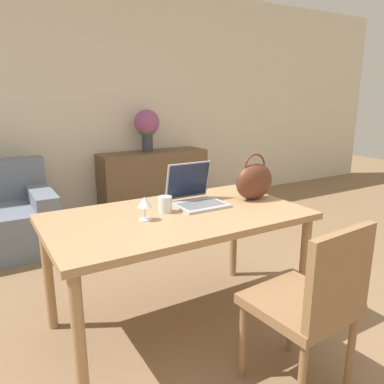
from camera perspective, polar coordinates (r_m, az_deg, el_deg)
ground_plane at (r=2.21m, az=8.30°, el=-25.76°), size 14.00×14.00×0.00m
wall_back at (r=4.60m, az=-17.23°, el=12.95°), size 10.00×0.06×2.70m
dining_table at (r=2.26m, az=-2.21°, el=-5.24°), size 1.53×0.86×0.74m
chair at (r=1.88m, az=17.83°, el=-15.39°), size 0.47×0.47×0.88m
sideboard at (r=4.75m, az=-5.85°, el=1.66°), size 1.35×0.40×0.75m
laptop at (r=2.42m, az=0.42°, el=-0.18°), size 0.32×0.32×0.26m
drinking_glass at (r=2.25m, az=-4.11°, el=-1.89°), size 0.08×0.08×0.10m
wine_glass at (r=2.11m, az=-7.23°, el=-1.72°), size 0.08×0.08×0.14m
handbag at (r=2.54m, az=9.46°, el=1.68°), size 0.29×0.14×0.31m
flower_vase at (r=4.63m, az=-6.89°, el=10.02°), size 0.31×0.31×0.51m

